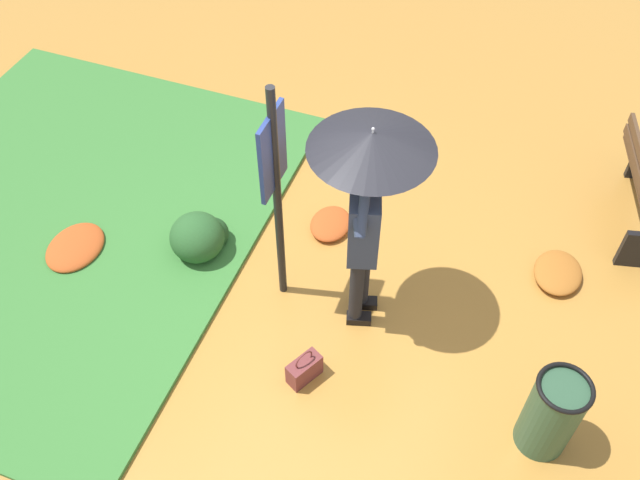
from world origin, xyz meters
TOP-DOWN VIEW (x-y plane):
  - ground_plane at (0.00, 0.00)m, footprint 18.00×18.00m
  - grass_verge at (0.11, 3.04)m, footprint 4.80×4.00m
  - person_with_umbrella at (0.19, -0.15)m, footprint 0.96×0.96m
  - info_sign_post at (0.11, 0.58)m, footprint 0.44×0.07m
  - handbag at (-0.68, 0.05)m, footprint 0.33×0.26m
  - trash_bin at (-0.54, -1.89)m, footprint 0.42×0.42m
  - shrub_cluster at (0.26, 1.48)m, footprint 0.57×0.52m
  - leaf_pile_near_person at (1.15, -1.79)m, footprint 0.56×0.44m
  - leaf_pile_by_bench at (0.99, 0.42)m, footprint 0.49×0.39m
  - leaf_pile_far_path at (-0.18, 2.62)m, footprint 0.64×0.52m

SIDE VIEW (x-z plane):
  - ground_plane at x=0.00m, z-range 0.00..0.00m
  - grass_verge at x=0.11m, z-range 0.00..0.05m
  - leaf_pile_by_bench at x=0.99m, z-range 0.00..0.11m
  - leaf_pile_near_person at x=1.15m, z-range 0.00..0.12m
  - leaf_pile_far_path at x=-0.18m, z-range 0.00..0.14m
  - handbag at x=-0.68m, z-range -0.06..0.31m
  - shrub_cluster at x=0.26m, z-range -0.02..0.45m
  - trash_bin at x=-0.54m, z-range 0.00..0.84m
  - info_sign_post at x=0.11m, z-range 0.29..2.59m
  - person_with_umbrella at x=0.19m, z-range 0.53..2.57m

